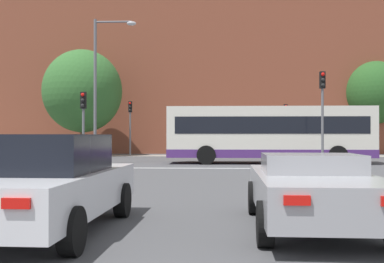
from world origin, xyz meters
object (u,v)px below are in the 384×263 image
traffic_light_far_right (286,121)px  traffic_light_near_right (323,103)px  car_saloon_left (46,183)px  car_roadster_right (312,189)px  bus_crossing_lead (269,133)px  street_lamp_junction (102,76)px  pedestrian_waiting (323,142)px  traffic_light_far_left (130,119)px  traffic_light_near_left (83,116)px

traffic_light_far_right → traffic_light_near_right: 11.91m
car_saloon_left → traffic_light_near_right: bearing=65.0°
car_roadster_right → bus_crossing_lead: size_ratio=0.41×
street_lamp_junction → pedestrian_waiting: 18.44m
bus_crossing_lead → pedestrian_waiting: size_ratio=6.40×
street_lamp_junction → traffic_light_near_right: bearing=-11.4°
traffic_light_far_left → pedestrian_waiting: size_ratio=2.34×
traffic_light_far_right → traffic_light_near_left: traffic_light_far_right is taller
traffic_light_near_left → pedestrian_waiting: traffic_light_near_left is taller
car_saloon_left → traffic_light_near_left: bearing=105.0°
traffic_light_far_left → traffic_light_far_right: bearing=-0.9°
traffic_light_far_right → traffic_light_far_left: size_ratio=0.94×
car_saloon_left → pedestrian_waiting: (10.77, 29.09, 0.23)m
traffic_light_near_right → street_lamp_junction: street_lamp_junction is taller
bus_crossing_lead → pedestrian_waiting: bearing=153.3°
pedestrian_waiting → traffic_light_far_left: bearing=113.3°
car_saloon_left → traffic_light_near_right: (7.78, 15.56, 2.27)m
bus_crossing_lead → traffic_light_near_left: size_ratio=3.06×
traffic_light_far_left → street_lamp_junction: (0.24, -9.84, 1.98)m
car_roadster_right → traffic_light_near_right: bearing=78.5°
traffic_light_near_left → traffic_light_far_right: bearing=47.5°
traffic_light_far_left → street_lamp_junction: bearing=-88.6°
bus_crossing_lead → pedestrian_waiting: bus_crossing_lead is taller
pedestrian_waiting → traffic_light_far_right: bearing=136.1°
car_saloon_left → bus_crossing_lead: size_ratio=0.44×
traffic_light_far_left → pedestrian_waiting: bearing=5.8°
traffic_light_near_right → pedestrian_waiting: (2.99, 13.53, -2.04)m
traffic_light_near_left → bus_crossing_lead: bearing=22.4°
bus_crossing_lead → street_lamp_junction: size_ratio=1.42×
traffic_light_near_right → bus_crossing_lead: bearing=123.4°
traffic_light_far_right → pedestrian_waiting: (2.99, 1.63, -1.55)m
bus_crossing_lead → traffic_light_far_right: traffic_light_far_right is taller
car_saloon_left → pedestrian_waiting: bearing=71.3°
car_roadster_right → bus_crossing_lead: bearing=87.4°
traffic_light_far_left → pedestrian_waiting: traffic_light_far_left is taller
car_roadster_right → traffic_light_far_left: bearing=107.8°
traffic_light_far_left → traffic_light_near_right: size_ratio=0.88×
traffic_light_far_left → pedestrian_waiting: (14.35, 1.45, -1.71)m
car_saloon_left → street_lamp_junction: street_lamp_junction is taller
traffic_light_far_left → traffic_light_near_right: (11.36, -12.09, 0.33)m
bus_crossing_lead → traffic_light_far_left: bearing=-133.8°
traffic_light_far_left → street_lamp_junction: 10.04m
car_saloon_left → bus_crossing_lead: (5.62, 18.83, 0.86)m
car_roadster_right → street_lamp_junction: street_lamp_junction is taller
traffic_light_far_right → traffic_light_far_left: traffic_light_far_left is taller
bus_crossing_lead → street_lamp_junction: 9.52m
car_saloon_left → pedestrian_waiting: pedestrian_waiting is taller
traffic_light_near_right → traffic_light_near_left: bearing=-177.4°
car_saloon_left → traffic_light_far_right: 28.60m
traffic_light_far_right → pedestrian_waiting: traffic_light_far_right is taller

